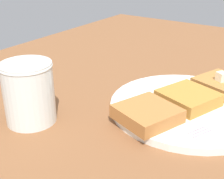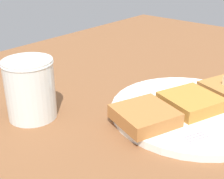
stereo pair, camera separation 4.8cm
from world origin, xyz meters
TOP-DOWN VIEW (x-y plane):
  - table_surface at (0.00, 0.00)cm, footprint 105.34×105.34cm
  - plate at (9.66, 0.55)cm, footprint 25.57×25.57cm
  - toast_slice_left at (1.17, 3.60)cm, footprint 10.30×10.30cm
  - toast_slice_middle at (9.66, 0.55)cm, footprint 10.30×10.30cm
  - toast_slice_right at (18.15, -2.50)cm, footprint 10.30×10.30cm
  - butter_pat_primary at (1.98, 3.44)cm, footprint 2.06×2.11cm
  - syrup_jar at (26.63, -18.19)cm, footprint 7.82×7.82cm

SIDE VIEW (x-z plane):
  - table_surface at x=0.00cm, z-range 0.00..2.57cm
  - plate at x=9.66cm, z-range 2.64..3.79cm
  - toast_slice_left at x=1.17cm, z-range 3.72..5.79cm
  - toast_slice_middle at x=9.66cm, z-range 3.72..5.79cm
  - toast_slice_right at x=18.15cm, z-range 3.72..5.79cm
  - butter_pat_primary at x=1.98cm, z-range 5.79..7.38cm
  - syrup_jar at x=26.63cm, z-range 2.42..11.92cm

